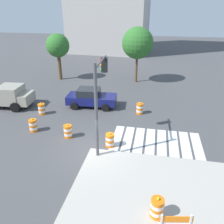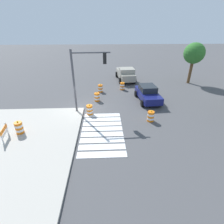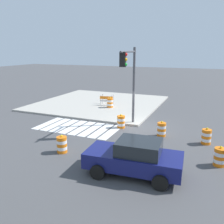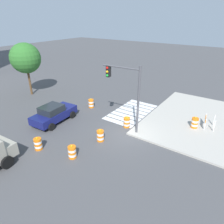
% 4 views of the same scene
% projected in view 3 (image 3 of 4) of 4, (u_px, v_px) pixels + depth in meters
% --- Properties ---
extents(ground_plane, '(120.00, 120.00, 0.00)m').
position_uv_depth(ground_plane, '(138.00, 127.00, 17.70)').
color(ground_plane, '#474749').
extents(sidewalk_corner, '(12.00, 12.00, 0.15)m').
position_uv_depth(sidewalk_corner, '(100.00, 103.00, 25.28)').
color(sidewalk_corner, '#ADA89E').
rests_on(sidewalk_corner, ground).
extents(crosswalk_stripes, '(5.85, 3.20, 0.02)m').
position_uv_depth(crosswalk_stripes, '(78.00, 127.00, 17.59)').
color(crosswalk_stripes, silver).
rests_on(crosswalk_stripes, ground).
extents(sports_car, '(4.42, 2.37, 1.63)m').
position_uv_depth(sports_car, '(135.00, 157.00, 10.86)').
color(sports_car, navy).
rests_on(sports_car, ground).
extents(traffic_barrel_near_corner, '(0.56, 0.56, 1.02)m').
position_uv_depth(traffic_barrel_near_corner, '(206.00, 137.00, 14.45)').
color(traffic_barrel_near_corner, orange).
rests_on(traffic_barrel_near_corner, ground).
extents(traffic_barrel_crosswalk_end, '(0.56, 0.56, 1.02)m').
position_uv_depth(traffic_barrel_crosswalk_end, '(162.00, 129.00, 15.77)').
color(traffic_barrel_crosswalk_end, orange).
rests_on(traffic_barrel_crosswalk_end, ground).
extents(traffic_barrel_median_near, '(0.56, 0.56, 1.02)m').
position_uv_depth(traffic_barrel_median_near, '(220.00, 157.00, 11.74)').
color(traffic_barrel_median_near, orange).
rests_on(traffic_barrel_median_near, ground).
extents(traffic_barrel_median_far, '(0.56, 0.56, 1.02)m').
position_uv_depth(traffic_barrel_median_far, '(121.00, 122.00, 17.42)').
color(traffic_barrel_median_far, orange).
rests_on(traffic_barrel_median_far, ground).
extents(traffic_barrel_far_curb, '(0.56, 0.56, 1.02)m').
position_uv_depth(traffic_barrel_far_curb, '(62.00, 145.00, 13.26)').
color(traffic_barrel_far_curb, orange).
rests_on(traffic_barrel_far_curb, ground).
extents(traffic_barrel_on_sidewalk, '(0.56, 0.56, 1.02)m').
position_uv_depth(traffic_barrel_on_sidewalk, '(110.00, 103.00, 22.94)').
color(traffic_barrel_on_sidewalk, orange).
rests_on(traffic_barrel_on_sidewalk, sidewalk_corner).
extents(construction_barricade, '(1.35, 0.98, 1.00)m').
position_uv_depth(construction_barricade, '(107.00, 99.00, 23.94)').
color(construction_barricade, silver).
rests_on(construction_barricade, sidewalk_corner).
extents(traffic_light_pole, '(0.51, 3.29, 5.50)m').
position_uv_depth(traffic_light_pole, '(130.00, 73.00, 16.44)').
color(traffic_light_pole, '#4C4C51').
rests_on(traffic_light_pole, sidewalk_corner).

